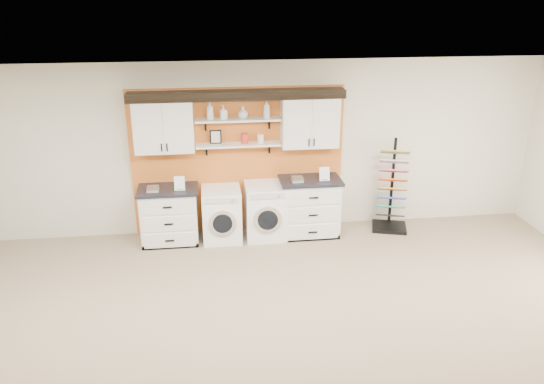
{
  "coord_description": "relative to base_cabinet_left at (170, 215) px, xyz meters",
  "views": [
    {
      "loc": [
        -0.48,
        -4.22,
        3.83
      ],
      "look_at": [
        0.34,
        2.3,
        1.29
      ],
      "focal_mm": 35.0,
      "sensor_mm": 36.0,
      "label": 1
    }
  ],
  "objects": [
    {
      "name": "upper_cabinet_right",
      "position": [
        2.26,
        0.15,
        1.42
      ],
      "size": [
        0.9,
        0.35,
        0.84
      ],
      "color": "white",
      "rests_on": "wall_back"
    },
    {
      "name": "soap_bottle_c",
      "position": [
        1.21,
        0.16,
        1.58
      ],
      "size": [
        0.21,
        0.21,
        0.19
      ],
      "primitive_type": "imported",
      "rotation": [
        0.0,
        0.0,
        0.95
      ],
      "color": "silver",
      "rests_on": "shelf_upper"
    },
    {
      "name": "base_cabinet_left",
      "position": [
        0.0,
        0.0,
        0.0
      ],
      "size": [
        0.93,
        0.66,
        0.91
      ],
      "color": "white",
      "rests_on": "floor"
    },
    {
      "name": "washer",
      "position": [
        0.83,
        -0.0,
        -0.03
      ],
      "size": [
        0.61,
        0.71,
        0.86
      ],
      "color": "white",
      "rests_on": "floor"
    },
    {
      "name": "picture_frame",
      "position": [
        0.78,
        0.21,
        1.2
      ],
      "size": [
        0.18,
        0.02,
        0.22
      ],
      "color": "black",
      "rests_on": "shelf_lower"
    },
    {
      "name": "base_cabinet_right",
      "position": [
        2.26,
        -0.0,
        0.03
      ],
      "size": [
        0.99,
        0.66,
        0.97
      ],
      "color": "white",
      "rests_on": "floor"
    },
    {
      "name": "sample_rack",
      "position": [
        3.66,
        0.03,
        0.05
      ],
      "size": [
        0.67,
        0.61,
        1.55
      ],
      "rotation": [
        0.0,
        0.0,
        -0.29
      ],
      "color": "black",
      "rests_on": "floor"
    },
    {
      "name": "accent_panel",
      "position": [
        1.13,
        0.32,
        0.74
      ],
      "size": [
        3.4,
        0.07,
        2.4
      ],
      "primitive_type": "cube",
      "color": "#C66321",
      "rests_on": "wall_back"
    },
    {
      "name": "soap_bottle_d",
      "position": [
        1.58,
        0.16,
        1.63
      ],
      "size": [
        0.14,
        0.14,
        0.28
      ],
      "primitive_type": "imported",
      "rotation": [
        0.0,
        0.0,
        1.18
      ],
      "color": "silver",
      "rests_on": "shelf_upper"
    },
    {
      "name": "wall_back",
      "position": [
        1.13,
        0.36,
        0.94
      ],
      "size": [
        10.0,
        0.0,
        10.0
      ],
      "primitive_type": "plane",
      "rotation": [
        1.57,
        0.0,
        0.0
      ],
      "color": "beige",
      "rests_on": "floor"
    },
    {
      "name": "canister_red",
      "position": [
        1.23,
        0.16,
        1.17
      ],
      "size": [
        0.11,
        0.11,
        0.16
      ],
      "primitive_type": "cylinder",
      "color": "red",
      "rests_on": "shelf_lower"
    },
    {
      "name": "soap_bottle_b",
      "position": [
        0.91,
        0.16,
        1.6
      ],
      "size": [
        0.12,
        0.12,
        0.22
      ],
      "primitive_type": "imported",
      "rotation": [
        0.0,
        0.0,
        -1.34
      ],
      "color": "silver",
      "rests_on": "shelf_upper"
    },
    {
      "name": "shelf_upper",
      "position": [
        1.13,
        0.16,
        1.47
      ],
      "size": [
        1.32,
        0.28,
        0.03
      ],
      "primitive_type": "cube",
      "color": "white",
      "rests_on": "wall_back"
    },
    {
      "name": "crown_molding",
      "position": [
        1.13,
        0.17,
        1.87
      ],
      "size": [
        3.3,
        0.41,
        0.13
      ],
      "color": "black",
      "rests_on": "wall_back"
    },
    {
      "name": "upper_cabinet_left",
      "position": [
        -0.0,
        0.15,
        1.42
      ],
      "size": [
        0.9,
        0.35,
        0.84
      ],
      "color": "white",
      "rests_on": "wall_back"
    },
    {
      "name": "soap_bottle_a",
      "position": [
        0.71,
        0.16,
        1.63
      ],
      "size": [
        0.15,
        0.15,
        0.28
      ],
      "primitive_type": "imported",
      "rotation": [
        0.0,
        0.0,
        2.26
      ],
      "color": "silver",
      "rests_on": "shelf_upper"
    },
    {
      "name": "shelf_lower",
      "position": [
        1.13,
        0.16,
        1.07
      ],
      "size": [
        1.32,
        0.28,
        0.03
      ],
      "primitive_type": "cube",
      "color": "white",
      "rests_on": "wall_back"
    },
    {
      "name": "dryer",
      "position": [
        1.53,
        -0.0,
        -0.01
      ],
      "size": [
        0.64,
        0.71,
        0.9
      ],
      "color": "white",
      "rests_on": "floor"
    },
    {
      "name": "canister_cream",
      "position": [
        1.48,
        0.16,
        1.16
      ],
      "size": [
        0.1,
        0.1,
        0.14
      ],
      "primitive_type": "cylinder",
      "color": "silver",
      "rests_on": "shelf_lower"
    },
    {
      "name": "ceiling",
      "position": [
        1.13,
        -3.64,
        2.34
      ],
      "size": [
        10.0,
        10.0,
        0.0
      ],
      "primitive_type": "plane",
      "rotation": [
        3.14,
        0.0,
        0.0
      ],
      "color": "white",
      "rests_on": "wall_back"
    }
  ]
}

